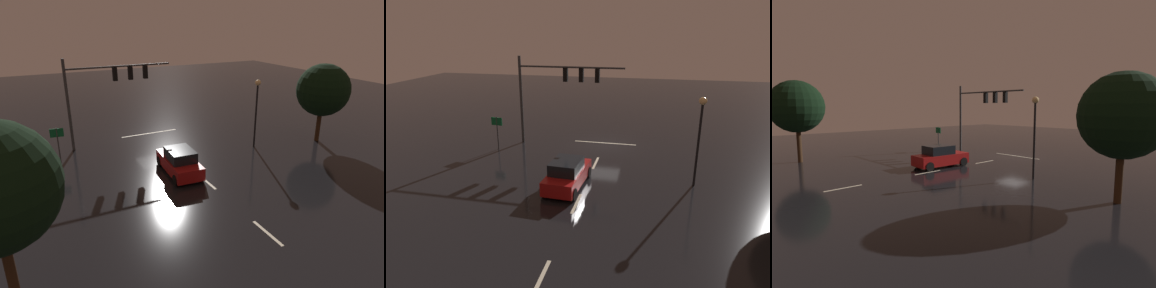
# 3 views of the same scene
# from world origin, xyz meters

# --- Properties ---
(ground_plane) EXTENTS (80.00, 80.00, 0.00)m
(ground_plane) POSITION_xyz_m (0.00, 0.00, 0.00)
(ground_plane) COLOR black
(traffic_signal_assembly) EXTENTS (8.19, 0.47, 6.90)m
(traffic_signal_assembly) POSITION_xyz_m (3.67, 0.66, 4.89)
(traffic_signal_assembly) COLOR #383A3D
(traffic_signal_assembly) RESTS_ON ground_plane
(lane_dash_far) EXTENTS (0.16, 2.20, 0.01)m
(lane_dash_far) POSITION_xyz_m (0.00, 4.00, 0.00)
(lane_dash_far) COLOR beige
(lane_dash_far) RESTS_ON ground_plane
(lane_dash_mid) EXTENTS (0.16, 2.20, 0.01)m
(lane_dash_mid) POSITION_xyz_m (0.00, 10.00, 0.00)
(lane_dash_mid) COLOR beige
(lane_dash_mid) RESTS_ON ground_plane
(lane_dash_near) EXTENTS (0.16, 2.20, 0.01)m
(lane_dash_near) POSITION_xyz_m (0.00, 16.00, 0.00)
(lane_dash_near) COLOR beige
(lane_dash_near) RESTS_ON ground_plane
(stop_bar) EXTENTS (5.00, 0.16, 0.01)m
(stop_bar) POSITION_xyz_m (0.00, -0.52, 0.00)
(stop_bar) COLOR beige
(stop_bar) RESTS_ON ground_plane
(car_approaching) EXTENTS (2.13, 4.46, 1.70)m
(car_approaching) POSITION_xyz_m (0.98, 8.05, 0.80)
(car_approaching) COLOR maroon
(car_approaching) RESTS_ON ground_plane
(street_lamp_left_kerb) EXTENTS (0.44, 0.44, 5.29)m
(street_lamp_left_kerb) POSITION_xyz_m (-6.30, 6.24, 3.68)
(street_lamp_left_kerb) COLOR black
(street_lamp_left_kerb) RESTS_ON ground_plane
(route_sign) EXTENTS (0.90, 0.17, 2.58)m
(route_sign) POSITION_xyz_m (7.80, 2.81, 1.86)
(route_sign) COLOR #383A3D
(route_sign) RESTS_ON ground_plane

